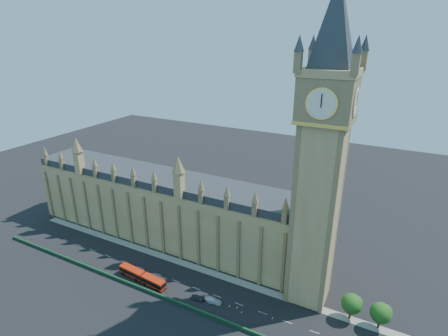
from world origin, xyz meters
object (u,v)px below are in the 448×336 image
at_px(red_bus, 142,277).
at_px(car_grey, 198,298).
at_px(car_silver, 214,301).
at_px(car_white, 212,300).

relative_size(red_bus, car_grey, 4.55).
bearing_deg(car_silver, car_white, 58.19).
xyz_separation_m(car_silver, car_white, (-0.95, 0.43, -0.03)).
bearing_deg(red_bus, car_white, 10.33).
height_order(car_grey, car_white, car_grey).
xyz_separation_m(red_bus, car_white, (26.40, 2.42, -1.03)).
distance_m(red_bus, car_white, 26.53).
distance_m(car_grey, car_silver, 5.63).
xyz_separation_m(red_bus, car_silver, (27.35, 1.99, -1.00)).
height_order(red_bus, car_white, red_bus).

